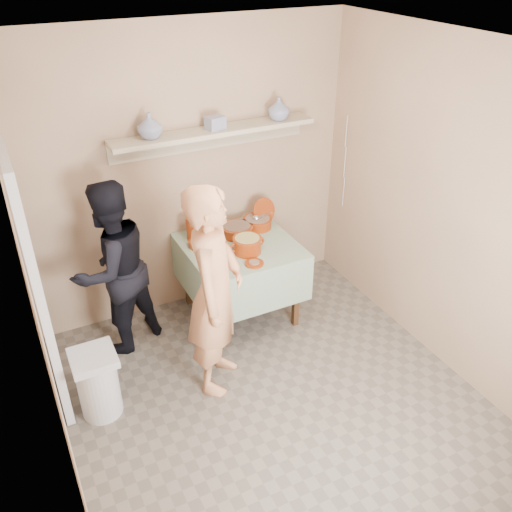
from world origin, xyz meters
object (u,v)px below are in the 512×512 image
person_cook (215,292)px  person_helper (112,269)px  serving_table (240,256)px  cazuela_rice (247,244)px  trash_bin (98,383)px

person_cook → person_helper: size_ratio=1.12×
serving_table → person_helper: bearing=175.5°
cazuela_rice → serving_table: bearing=90.9°
person_cook → person_helper: person_cook is taller
person_helper → serving_table: bearing=150.0°
person_cook → cazuela_rice: size_ratio=5.20×
person_cook → cazuela_rice: 0.77m
person_helper → trash_bin: size_ratio=2.74×
person_cook → trash_bin: bearing=122.5°
person_helper → serving_table: 1.12m
person_helper → person_cook: bearing=100.2°
serving_table → trash_bin: (-1.47, -0.65, -0.36)m
serving_table → cazuela_rice: cazuela_rice is taller
serving_table → trash_bin: bearing=-156.1°
cazuela_rice → trash_bin: (-1.47, -0.49, -0.56)m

